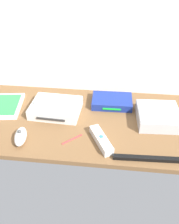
{
  "coord_description": "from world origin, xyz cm",
  "views": [
    {
      "loc": [
        8.75,
        -79.21,
        62.65
      ],
      "look_at": [
        0.0,
        0.0,
        4.0
      ],
      "focal_mm": 38.41,
      "sensor_mm": 36.0,
      "label": 1
    }
  ],
  "objects_px": {
    "network_router": "(112,101)",
    "stylus_pen": "(72,139)",
    "remote_classic_pad": "(53,103)",
    "remote_nunchuk": "(21,136)",
    "mini_computer": "(158,116)",
    "game_case": "(6,106)",
    "remote_wand": "(101,140)",
    "sensor_bar": "(148,159)",
    "game_console": "(56,108)"
  },
  "relations": [
    {
      "from": "game_case",
      "to": "stylus_pen",
      "type": "relative_size",
      "value": 2.3
    },
    {
      "from": "remote_wand",
      "to": "stylus_pen",
      "type": "xyz_separation_m",
      "value": [
        -0.11,
        0.01,
        -0.01
      ]
    },
    {
      "from": "network_router",
      "to": "remote_classic_pad",
      "type": "height_order",
      "value": "remote_classic_pad"
    },
    {
      "from": "network_router",
      "to": "remote_nunchuk",
      "type": "xyz_separation_m",
      "value": [
        -0.33,
        -0.28,
        0.0
      ]
    },
    {
      "from": "remote_wand",
      "to": "remote_classic_pad",
      "type": "xyz_separation_m",
      "value": [
        -0.22,
        0.17,
        0.04
      ]
    },
    {
      "from": "sensor_bar",
      "to": "stylus_pen",
      "type": "relative_size",
      "value": 2.67
    },
    {
      "from": "sensor_bar",
      "to": "network_router",
      "type": "bearing_deg",
      "value": 110.25
    },
    {
      "from": "game_console",
      "to": "remote_wand",
      "type": "relative_size",
      "value": 1.48
    },
    {
      "from": "mini_computer",
      "to": "remote_wand",
      "type": "height_order",
      "value": "mini_computer"
    },
    {
      "from": "game_console",
      "to": "remote_wand",
      "type": "bearing_deg",
      "value": -36.63
    },
    {
      "from": "game_console",
      "to": "mini_computer",
      "type": "bearing_deg",
      "value": 0.9
    },
    {
      "from": "remote_classic_pad",
      "to": "stylus_pen",
      "type": "relative_size",
      "value": 1.79
    },
    {
      "from": "stylus_pen",
      "to": "sensor_bar",
      "type": "bearing_deg",
      "value": -14.86
    },
    {
      "from": "remote_nunchuk",
      "to": "remote_classic_pad",
      "type": "xyz_separation_m",
      "value": [
        0.08,
        0.19,
        0.03
      ]
    },
    {
      "from": "game_case",
      "to": "remote_classic_pad",
      "type": "bearing_deg",
      "value": -12.87
    },
    {
      "from": "remote_nunchuk",
      "to": "sensor_bar",
      "type": "relative_size",
      "value": 0.44
    },
    {
      "from": "remote_wand",
      "to": "sensor_bar",
      "type": "height_order",
      "value": "remote_wand"
    },
    {
      "from": "remote_wand",
      "to": "remote_nunchuk",
      "type": "bearing_deg",
      "value": 156.24
    },
    {
      "from": "game_case",
      "to": "sensor_bar",
      "type": "relative_size",
      "value": 0.86
    },
    {
      "from": "network_router",
      "to": "remote_wand",
      "type": "relative_size",
      "value": 1.23
    },
    {
      "from": "game_console",
      "to": "network_router",
      "type": "relative_size",
      "value": 1.2
    },
    {
      "from": "game_console",
      "to": "mini_computer",
      "type": "distance_m",
      "value": 0.44
    },
    {
      "from": "remote_classic_pad",
      "to": "stylus_pen",
      "type": "bearing_deg",
      "value": -39.57
    },
    {
      "from": "stylus_pen",
      "to": "game_console",
      "type": "bearing_deg",
      "value": 120.38
    },
    {
      "from": "network_router",
      "to": "stylus_pen",
      "type": "distance_m",
      "value": 0.29
    },
    {
      "from": "remote_wand",
      "to": "mini_computer",
      "type": "bearing_deg",
      "value": 7.57
    },
    {
      "from": "mini_computer",
      "to": "game_case",
      "type": "xyz_separation_m",
      "value": [
        -0.67,
        0.03,
        -0.02
      ]
    },
    {
      "from": "remote_wand",
      "to": "stylus_pen",
      "type": "bearing_deg",
      "value": 149.29
    },
    {
      "from": "game_case",
      "to": "remote_classic_pad",
      "type": "height_order",
      "value": "remote_classic_pad"
    },
    {
      "from": "remote_nunchuk",
      "to": "stylus_pen",
      "type": "distance_m",
      "value": 0.19
    },
    {
      "from": "remote_wand",
      "to": "game_console",
      "type": "bearing_deg",
      "value": 112.84
    },
    {
      "from": "remote_classic_pad",
      "to": "sensor_bar",
      "type": "bearing_deg",
      "value": -14.39
    },
    {
      "from": "mini_computer",
      "to": "sensor_bar",
      "type": "xyz_separation_m",
      "value": [
        -0.06,
        -0.23,
        -0.02
      ]
    },
    {
      "from": "stylus_pen",
      "to": "remote_wand",
      "type": "bearing_deg",
      "value": -3.22
    },
    {
      "from": "remote_nunchuk",
      "to": "remote_classic_pad",
      "type": "distance_m",
      "value": 0.21
    },
    {
      "from": "stylus_pen",
      "to": "network_router",
      "type": "bearing_deg",
      "value": 60.64
    },
    {
      "from": "network_router",
      "to": "remote_classic_pad",
      "type": "relative_size",
      "value": 1.13
    },
    {
      "from": "mini_computer",
      "to": "remote_classic_pad",
      "type": "height_order",
      "value": "remote_classic_pad"
    },
    {
      "from": "game_case",
      "to": "network_router",
      "type": "bearing_deg",
      "value": 0.8
    },
    {
      "from": "game_console",
      "to": "game_case",
      "type": "bearing_deg",
      "value": -179.77
    },
    {
      "from": "game_case",
      "to": "remote_wand",
      "type": "distance_m",
      "value": 0.48
    },
    {
      "from": "stylus_pen",
      "to": "mini_computer",
      "type": "bearing_deg",
      "value": 24.24
    },
    {
      "from": "network_router",
      "to": "remote_wand",
      "type": "distance_m",
      "value": 0.26
    },
    {
      "from": "game_case",
      "to": "remote_nunchuk",
      "type": "height_order",
      "value": "remote_nunchuk"
    },
    {
      "from": "game_case",
      "to": "stylus_pen",
      "type": "xyz_separation_m",
      "value": [
        0.33,
        -0.18,
        -0.0
      ]
    },
    {
      "from": "game_case",
      "to": "network_router",
      "type": "distance_m",
      "value": 0.48
    },
    {
      "from": "remote_wand",
      "to": "sensor_bar",
      "type": "relative_size",
      "value": 0.62
    },
    {
      "from": "mini_computer",
      "to": "network_router",
      "type": "bearing_deg",
      "value": 152.23
    },
    {
      "from": "mini_computer",
      "to": "stylus_pen",
      "type": "relative_size",
      "value": 1.98
    },
    {
      "from": "remote_nunchuk",
      "to": "stylus_pen",
      "type": "bearing_deg",
      "value": -2.53
    }
  ]
}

